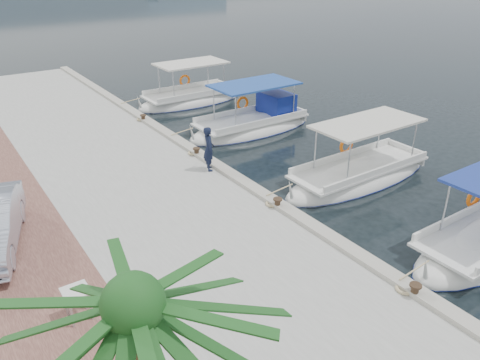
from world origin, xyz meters
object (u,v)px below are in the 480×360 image
at_px(fishing_caique_d, 253,126).
at_px(fishing_caique_e, 190,101).
at_px(fishing_caique_c, 358,177).
at_px(fisherman, 209,149).
at_px(date_palm, 134,308).

height_order(fishing_caique_d, fishing_caique_e, same).
bearing_deg(fishing_caique_e, fishing_caique_c, -88.77).
height_order(fishing_caique_c, fisherman, fishing_caique_c).
distance_m(fishing_caique_c, fishing_caique_e, 12.28).
bearing_deg(fishing_caique_c, fisherman, 146.83).
xyz_separation_m(fishing_caique_d, date_palm, (-11.43, -13.94, 4.68)).
height_order(fishing_caique_e, fisherman, fishing_caique_e).
bearing_deg(fishing_caique_d, date_palm, -129.33).
distance_m(fishing_caique_d, fisherman, 5.97).
xyz_separation_m(fishing_caique_c, date_palm, (-11.42, -7.30, 4.75)).
bearing_deg(fishing_caique_e, date_palm, -119.69).
bearing_deg(fishing_caique_c, date_palm, -147.43).
xyz_separation_m(fishing_caique_d, fishing_caique_e, (-0.27, 5.63, -0.07)).
bearing_deg(date_palm, fisherman, 56.46).
height_order(fishing_caique_c, fishing_caique_e, same).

